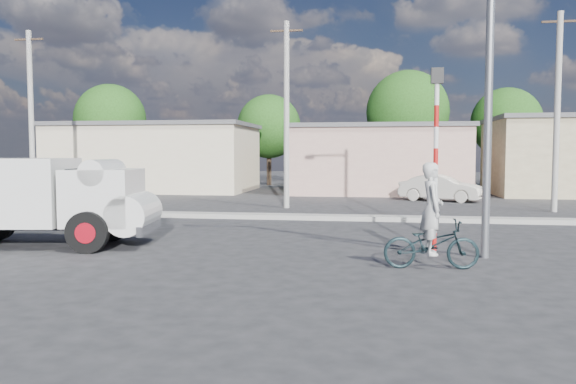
# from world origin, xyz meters

# --- Properties ---
(ground_plane) EXTENTS (120.00, 120.00, 0.00)m
(ground_plane) POSITION_xyz_m (0.00, 0.00, 0.00)
(ground_plane) COLOR #262628
(ground_plane) RESTS_ON ground
(median) EXTENTS (40.00, 0.80, 0.16)m
(median) POSITION_xyz_m (0.00, 8.00, 0.08)
(median) COLOR #99968E
(median) RESTS_ON ground
(truck) EXTENTS (5.70, 2.80, 2.26)m
(truck) POSITION_xyz_m (-6.51, 1.08, 1.25)
(truck) COLOR black
(truck) RESTS_ON ground
(bicycle) EXTENTS (1.99, 0.83, 1.02)m
(bicycle) POSITION_xyz_m (2.96, -0.25, 0.51)
(bicycle) COLOR black
(bicycle) RESTS_ON ground
(cyclist) EXTENTS (0.51, 0.73, 1.90)m
(cyclist) POSITION_xyz_m (2.96, -0.25, 0.95)
(cyclist) COLOR silver
(cyclist) RESTS_ON ground
(car_cream) EXTENTS (4.21, 2.73, 1.31)m
(car_cream) POSITION_xyz_m (5.04, 16.57, 0.66)
(car_cream) COLOR beige
(car_cream) RESTS_ON ground
(traffic_pole) EXTENTS (0.28, 0.18, 4.36)m
(traffic_pole) POSITION_xyz_m (3.20, 1.50, 2.59)
(traffic_pole) COLOR red
(traffic_pole) RESTS_ON ground
(streetlight) EXTENTS (2.34, 0.22, 9.00)m
(streetlight) POSITION_xyz_m (4.14, 1.20, 4.96)
(streetlight) COLOR slate
(streetlight) RESTS_ON ground
(building_row) EXTENTS (37.80, 7.30, 4.44)m
(building_row) POSITION_xyz_m (1.10, 22.00, 2.13)
(building_row) COLOR beige
(building_row) RESTS_ON ground
(tree_row) EXTENTS (34.13, 7.32, 8.10)m
(tree_row) POSITION_xyz_m (-2.27, 28.62, 4.83)
(tree_row) COLOR #38281E
(tree_row) RESTS_ON ground
(utility_poles) EXTENTS (35.40, 0.24, 8.00)m
(utility_poles) POSITION_xyz_m (3.25, 12.00, 4.07)
(utility_poles) COLOR #99968E
(utility_poles) RESTS_ON ground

